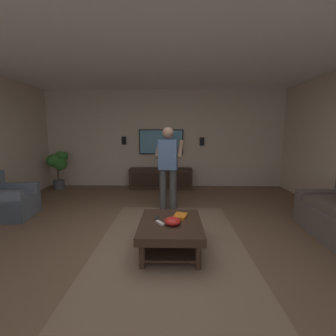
{
  "coord_description": "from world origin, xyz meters",
  "views": [
    {
      "loc": [
        -3.21,
        -0.24,
        1.56
      ],
      "look_at": [
        0.74,
        -0.16,
        0.94
      ],
      "focal_mm": 25.32,
      "sensor_mm": 36.0,
      "label": 1
    }
  ],
  "objects_px": {
    "person_standing": "(168,163)",
    "vase_round": "(163,164)",
    "book": "(180,216)",
    "wall_speaker_left": "(202,141)",
    "media_console": "(161,178)",
    "armchair": "(6,202)",
    "coffee_table": "(171,230)",
    "remote_black": "(157,218)",
    "bowl": "(173,221)",
    "potted_plant_tall": "(59,164)",
    "tv": "(161,142)",
    "remote_white": "(160,223)",
    "wall_speaker_right": "(124,141)"
  },
  "relations": [
    {
      "from": "vase_round",
      "to": "person_standing",
      "type": "bearing_deg",
      "value": -174.74
    },
    {
      "from": "bowl",
      "to": "potted_plant_tall",
      "type": "bearing_deg",
      "value": 42.19
    },
    {
      "from": "remote_white",
      "to": "vase_round",
      "type": "bearing_deg",
      "value": 146.05
    },
    {
      "from": "wall_speaker_left",
      "to": "remote_black",
      "type": "bearing_deg",
      "value": 164.25
    },
    {
      "from": "media_console",
      "to": "potted_plant_tall",
      "type": "distance_m",
      "value": 2.75
    },
    {
      "from": "coffee_table",
      "to": "remote_black",
      "type": "relative_size",
      "value": 6.67
    },
    {
      "from": "person_standing",
      "to": "wall_speaker_left",
      "type": "height_order",
      "value": "person_standing"
    },
    {
      "from": "media_console",
      "to": "bowl",
      "type": "xyz_separation_m",
      "value": [
        -3.56,
        -0.33,
        0.17
      ]
    },
    {
      "from": "bowl",
      "to": "remote_black",
      "type": "bearing_deg",
      "value": 46.43
    },
    {
      "from": "coffee_table",
      "to": "wall_speaker_right",
      "type": "height_order",
      "value": "wall_speaker_right"
    },
    {
      "from": "tv",
      "to": "person_standing",
      "type": "xyz_separation_m",
      "value": [
        -2.03,
        -0.24,
        -0.33
      ]
    },
    {
      "from": "wall_speaker_left",
      "to": "bowl",
      "type": "bearing_deg",
      "value": 168.0
    },
    {
      "from": "media_console",
      "to": "book",
      "type": "bearing_deg",
      "value": 7.46
    },
    {
      "from": "tv",
      "to": "wall_speaker_left",
      "type": "bearing_deg",
      "value": 90.66
    },
    {
      "from": "remote_white",
      "to": "book",
      "type": "distance_m",
      "value": 0.35
    },
    {
      "from": "book",
      "to": "coffee_table",
      "type": "bearing_deg",
      "value": 158.45
    },
    {
      "from": "armchair",
      "to": "person_standing",
      "type": "bearing_deg",
      "value": 1.12
    },
    {
      "from": "armchair",
      "to": "book",
      "type": "height_order",
      "value": "armchair"
    },
    {
      "from": "book",
      "to": "wall_speaker_left",
      "type": "height_order",
      "value": "wall_speaker_left"
    },
    {
      "from": "bowl",
      "to": "wall_speaker_left",
      "type": "distance_m",
      "value": 3.99
    },
    {
      "from": "book",
      "to": "bowl",
      "type": "bearing_deg",
      "value": 174.49
    },
    {
      "from": "media_console",
      "to": "tv",
      "type": "distance_m",
      "value": 1.02
    },
    {
      "from": "potted_plant_tall",
      "to": "vase_round",
      "type": "bearing_deg",
      "value": -85.98
    },
    {
      "from": "person_standing",
      "to": "vase_round",
      "type": "distance_m",
      "value": 1.81
    },
    {
      "from": "coffee_table",
      "to": "potted_plant_tall",
      "type": "bearing_deg",
      "value": 42.71
    },
    {
      "from": "media_console",
      "to": "vase_round",
      "type": "xyz_separation_m",
      "value": [
        -0.0,
        -0.07,
        0.39
      ]
    },
    {
      "from": "media_console",
      "to": "armchair",
      "type": "bearing_deg",
      "value": -49.92
    },
    {
      "from": "wall_speaker_left",
      "to": "armchair",
      "type": "bearing_deg",
      "value": 123.36
    },
    {
      "from": "media_console",
      "to": "wall_speaker_left",
      "type": "height_order",
      "value": "wall_speaker_left"
    },
    {
      "from": "armchair",
      "to": "potted_plant_tall",
      "type": "height_order",
      "value": "potted_plant_tall"
    },
    {
      "from": "armchair",
      "to": "book",
      "type": "xyz_separation_m",
      "value": [
        -1.02,
        -3.14,
        0.14
      ]
    },
    {
      "from": "media_console",
      "to": "wall_speaker_left",
      "type": "distance_m",
      "value": 1.54
    },
    {
      "from": "remote_black",
      "to": "wall_speaker_left",
      "type": "height_order",
      "value": "wall_speaker_left"
    },
    {
      "from": "remote_white",
      "to": "bowl",
      "type": "bearing_deg",
      "value": 43.76
    },
    {
      "from": "media_console",
      "to": "remote_black",
      "type": "relative_size",
      "value": 11.33
    },
    {
      "from": "remote_white",
      "to": "wall_speaker_right",
      "type": "relative_size",
      "value": 0.68
    },
    {
      "from": "book",
      "to": "wall_speaker_left",
      "type": "relative_size",
      "value": 1.0
    },
    {
      "from": "remote_white",
      "to": "person_standing",
      "type": "bearing_deg",
      "value": 142.21
    },
    {
      "from": "person_standing",
      "to": "vase_round",
      "type": "xyz_separation_m",
      "value": [
        1.79,
        0.16,
        -0.27
      ]
    },
    {
      "from": "book",
      "to": "tv",
      "type": "bearing_deg",
      "value": 23.28
    },
    {
      "from": "tv",
      "to": "wall_speaker_left",
      "type": "distance_m",
      "value": 1.14
    },
    {
      "from": "coffee_table",
      "to": "wall_speaker_left",
      "type": "relative_size",
      "value": 4.55
    },
    {
      "from": "media_console",
      "to": "potted_plant_tall",
      "type": "bearing_deg",
      "value": -85.78
    },
    {
      "from": "bowl",
      "to": "book",
      "type": "height_order",
      "value": "bowl"
    },
    {
      "from": "coffee_table",
      "to": "potted_plant_tall",
      "type": "distance_m",
      "value": 4.46
    },
    {
      "from": "wall_speaker_right",
      "to": "bowl",
      "type": "bearing_deg",
      "value": -160.18
    },
    {
      "from": "armchair",
      "to": "remote_white",
      "type": "height_order",
      "value": "armchair"
    },
    {
      "from": "armchair",
      "to": "potted_plant_tall",
      "type": "relative_size",
      "value": 0.89
    },
    {
      "from": "remote_black",
      "to": "vase_round",
      "type": "bearing_deg",
      "value": 0.55
    },
    {
      "from": "potted_plant_tall",
      "to": "remote_black",
      "type": "xyz_separation_m",
      "value": [
        -3.16,
        -2.83,
        -0.27
      ]
    }
  ]
}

